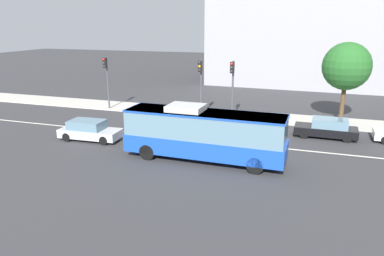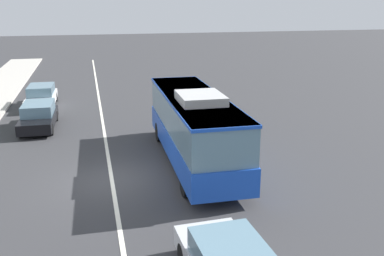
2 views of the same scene
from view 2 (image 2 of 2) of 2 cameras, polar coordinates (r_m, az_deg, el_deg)
ground_plane at (r=18.07m, az=-10.74°, el=-6.85°), size 160.00×160.00×0.00m
lane_centre_line at (r=18.06m, az=-10.74°, el=-6.83°), size 76.00×0.16×0.01m
transit_bus at (r=19.04m, az=0.28°, el=0.49°), size 10.05×2.69×3.46m
sedan_black at (r=26.12m, az=-19.94°, el=1.52°), size 4.55×1.93×1.46m
sedan_white at (r=31.55m, az=-19.62°, el=4.06°), size 4.55×1.92×1.46m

